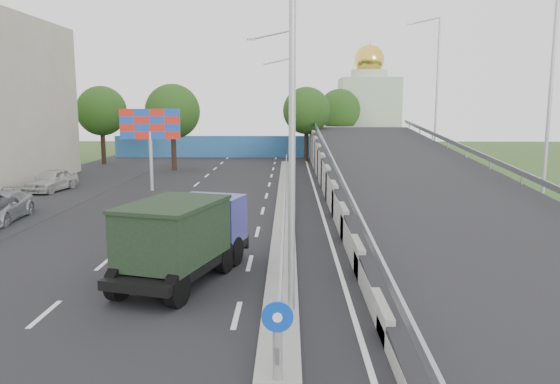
{
  "coord_description": "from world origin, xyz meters",
  "views": [
    {
      "loc": [
        0.22,
        -8.2,
        5.71
      ],
      "look_at": [
        -0.14,
        13.89,
        2.2
      ],
      "focal_mm": 35.0,
      "sensor_mm": 36.0,
      "label": 1
    }
  ],
  "objects_px": {
    "lamp_post_far": "(288,105)",
    "parked_car_d": "(0,207)",
    "billboard": "(150,129)",
    "parked_car_e": "(52,180)",
    "lamp_post_near": "(285,102)",
    "lamp_post_mid": "(287,104)",
    "dump_truck": "(185,235)",
    "church": "(368,109)",
    "sign_bollard": "(278,340)"
  },
  "relations": [
    {
      "from": "lamp_post_far",
      "to": "parked_car_d",
      "type": "relative_size",
      "value": 2.04
    },
    {
      "from": "billboard",
      "to": "parked_car_e",
      "type": "xyz_separation_m",
      "value": [
        -6.71,
        -0.17,
        -3.44
      ]
    },
    {
      "from": "billboard",
      "to": "parked_car_d",
      "type": "distance_m",
      "value": 11.57
    },
    {
      "from": "billboard",
      "to": "lamp_post_near",
      "type": "bearing_deg",
      "value": -67.51
    },
    {
      "from": "lamp_post_mid",
      "to": "dump_truck",
      "type": "relative_size",
      "value": 1.54
    },
    {
      "from": "parked_car_d",
      "to": "parked_car_e",
      "type": "xyz_separation_m",
      "value": [
        -1.54,
        9.57,
        0.03
      ]
    },
    {
      "from": "church",
      "to": "parked_car_e",
      "type": "bearing_deg",
      "value": -128.62
    },
    {
      "from": "lamp_post_near",
      "to": "dump_truck",
      "type": "bearing_deg",
      "value": 135.65
    },
    {
      "from": "church",
      "to": "dump_truck",
      "type": "bearing_deg",
      "value": -104.58
    },
    {
      "from": "church",
      "to": "parked_car_e",
      "type": "relative_size",
      "value": 3.14
    },
    {
      "from": "sign_bollard",
      "to": "parked_car_e",
      "type": "height_order",
      "value": "sign_bollard"
    },
    {
      "from": "parked_car_e",
      "to": "parked_car_d",
      "type": "bearing_deg",
      "value": -72.76
    },
    {
      "from": "sign_bollard",
      "to": "lamp_post_near",
      "type": "relative_size",
      "value": 0.17
    },
    {
      "from": "dump_truck",
      "to": "parked_car_d",
      "type": "xyz_separation_m",
      "value": [
        -10.97,
        9.01,
        -0.79
      ]
    },
    {
      "from": "lamp_post_near",
      "to": "dump_truck",
      "type": "xyz_separation_m",
      "value": [
        -3.31,
        3.24,
        -4.3
      ]
    },
    {
      "from": "church",
      "to": "billboard",
      "type": "bearing_deg",
      "value": -120.7
    },
    {
      "from": "lamp_post_near",
      "to": "lamp_post_mid",
      "type": "distance_m",
      "value": 20.0
    },
    {
      "from": "lamp_post_mid",
      "to": "billboard",
      "type": "distance_m",
      "value": 9.47
    },
    {
      "from": "sign_bollard",
      "to": "lamp_post_mid",
      "type": "height_order",
      "value": "lamp_post_mid"
    },
    {
      "from": "lamp_post_far",
      "to": "billboard",
      "type": "bearing_deg",
      "value": -116.84
    },
    {
      "from": "parked_car_d",
      "to": "parked_car_e",
      "type": "height_order",
      "value": "parked_car_e"
    },
    {
      "from": "dump_truck",
      "to": "lamp_post_far",
      "type": "bearing_deg",
      "value": 101.35
    },
    {
      "from": "lamp_post_near",
      "to": "parked_car_d",
      "type": "xyz_separation_m",
      "value": [
        -14.28,
        12.25,
        -5.09
      ]
    },
    {
      "from": "lamp_post_near",
      "to": "lamp_post_far",
      "type": "distance_m",
      "value": 40.0
    },
    {
      "from": "billboard",
      "to": "parked_car_d",
      "type": "bearing_deg",
      "value": -117.94
    },
    {
      "from": "sign_bollard",
      "to": "billboard",
      "type": "relative_size",
      "value": 0.3
    },
    {
      "from": "lamp_post_mid",
      "to": "church",
      "type": "height_order",
      "value": "church"
    },
    {
      "from": "dump_truck",
      "to": "parked_car_d",
      "type": "bearing_deg",
      "value": 157.09
    },
    {
      "from": "lamp_post_mid",
      "to": "church",
      "type": "xyz_separation_m",
      "value": [
        9.89,
        34.0,
        -0.5
      ]
    },
    {
      "from": "church",
      "to": "parked_car_d",
      "type": "relative_size",
      "value": 2.79
    },
    {
      "from": "billboard",
      "to": "dump_truck",
      "type": "xyz_separation_m",
      "value": [
        5.8,
        -18.76,
        -2.68
      ]
    },
    {
      "from": "lamp_post_mid",
      "to": "lamp_post_near",
      "type": "bearing_deg",
      "value": -90.0
    },
    {
      "from": "church",
      "to": "lamp_post_mid",
      "type": "bearing_deg",
      "value": -106.22
    },
    {
      "from": "lamp_post_near",
      "to": "lamp_post_mid",
      "type": "bearing_deg",
      "value": 90.0
    },
    {
      "from": "lamp_post_far",
      "to": "lamp_post_near",
      "type": "bearing_deg",
      "value": -90.0
    },
    {
      "from": "sign_bollard",
      "to": "lamp_post_near",
      "type": "xyz_separation_m",
      "value": [
        0.11,
        3.83,
        4.77
      ]
    },
    {
      "from": "lamp_post_far",
      "to": "parked_car_e",
      "type": "xyz_separation_m",
      "value": [
        -15.82,
        -18.17,
        -5.06
      ]
    },
    {
      "from": "lamp_post_near",
      "to": "billboard",
      "type": "distance_m",
      "value": 23.87
    },
    {
      "from": "lamp_post_near",
      "to": "parked_car_e",
      "type": "relative_size",
      "value": 2.29
    },
    {
      "from": "lamp_post_far",
      "to": "church",
      "type": "xyz_separation_m",
      "value": [
        9.89,
        14.0,
        -0.5
      ]
    },
    {
      "from": "lamp_post_near",
      "to": "lamp_post_far",
      "type": "bearing_deg",
      "value": 90.0
    },
    {
      "from": "parked_car_e",
      "to": "dump_truck",
      "type": "bearing_deg",
      "value": -47.95
    },
    {
      "from": "parked_car_d",
      "to": "parked_car_e",
      "type": "bearing_deg",
      "value": 94.6
    },
    {
      "from": "lamp_post_far",
      "to": "dump_truck",
      "type": "relative_size",
      "value": 1.54
    },
    {
      "from": "lamp_post_far",
      "to": "parked_car_e",
      "type": "height_order",
      "value": "lamp_post_far"
    },
    {
      "from": "lamp_post_mid",
      "to": "lamp_post_far",
      "type": "bearing_deg",
      "value": 90.0
    },
    {
      "from": "church",
      "to": "lamp_post_far",
      "type": "bearing_deg",
      "value": -125.24
    },
    {
      "from": "lamp_post_far",
      "to": "billboard",
      "type": "relative_size",
      "value": 1.83
    },
    {
      "from": "dump_truck",
      "to": "lamp_post_mid",
      "type": "bearing_deg",
      "value": 95.32
    },
    {
      "from": "lamp_post_far",
      "to": "billboard",
      "type": "xyz_separation_m",
      "value": [
        -9.11,
        -18.0,
        -1.62
      ]
    }
  ]
}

